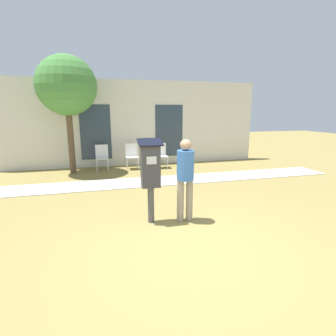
# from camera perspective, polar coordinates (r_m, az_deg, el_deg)

# --- Properties ---
(ground_plane) EXTENTS (40.00, 40.00, 0.00)m
(ground_plane) POSITION_cam_1_polar(r_m,az_deg,el_deg) (4.26, 5.11, -16.90)
(ground_plane) COLOR olive
(sidewalk) EXTENTS (12.00, 1.10, 0.02)m
(sidewalk) POSITION_cam_1_polar(r_m,az_deg,el_deg) (7.83, -4.73, -3.01)
(sidewalk) COLOR beige
(sidewalk) RESTS_ON ground
(building_facade) EXTENTS (10.00, 0.26, 3.20)m
(building_facade) POSITION_cam_1_polar(r_m,az_deg,el_deg) (10.26, -7.63, 9.57)
(building_facade) COLOR silver
(building_facade) RESTS_ON ground
(parking_meter) EXTENTS (0.44, 0.31, 1.59)m
(parking_meter) POSITION_cam_1_polar(r_m,az_deg,el_deg) (4.80, -3.84, -0.46)
(parking_meter) COLOR #4C4C4C
(parking_meter) RESTS_ON ground
(person_standing) EXTENTS (0.32, 0.32, 1.58)m
(person_standing) POSITION_cam_1_polar(r_m,az_deg,el_deg) (4.88, 3.78, -1.31)
(person_standing) COLOR gray
(person_standing) RESTS_ON ground
(outdoor_chair_left) EXTENTS (0.44, 0.44, 0.90)m
(outdoor_chair_left) POSITION_cam_1_polar(r_m,az_deg,el_deg) (9.59, -14.19, 2.69)
(outdoor_chair_left) COLOR white
(outdoor_chair_left) RESTS_ON ground
(outdoor_chair_middle) EXTENTS (0.44, 0.44, 0.90)m
(outdoor_chair_middle) POSITION_cam_1_polar(r_m,az_deg,el_deg) (9.62, -7.88, 2.98)
(outdoor_chair_middle) COLOR white
(outdoor_chair_middle) RESTS_ON ground
(outdoor_chair_right) EXTENTS (0.44, 0.44, 0.90)m
(outdoor_chair_right) POSITION_cam_1_polar(r_m,az_deg,el_deg) (9.72, -1.61, 3.18)
(outdoor_chair_right) COLOR white
(outdoor_chair_right) RESTS_ON ground
(tree) EXTENTS (1.90, 1.90, 3.82)m
(tree) POSITION_cam_1_polar(r_m,az_deg,el_deg) (9.33, -21.20, 16.26)
(tree) COLOR brown
(tree) RESTS_ON ground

